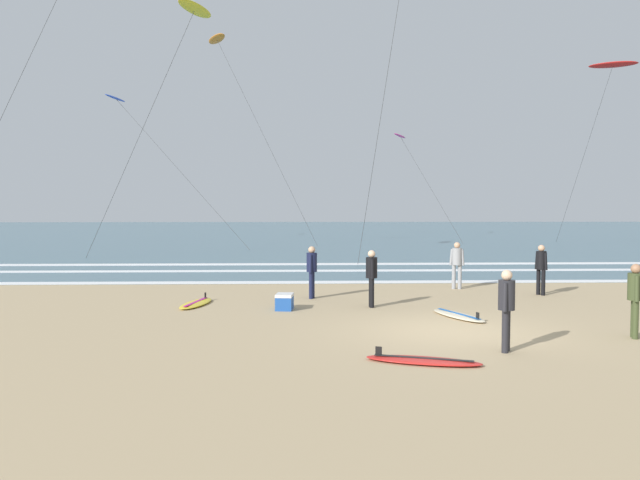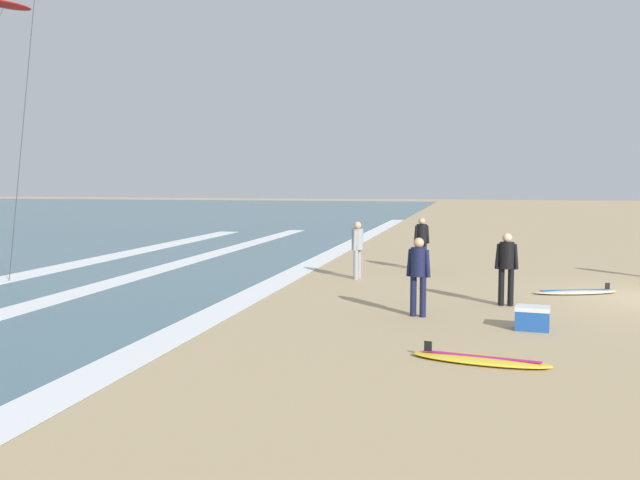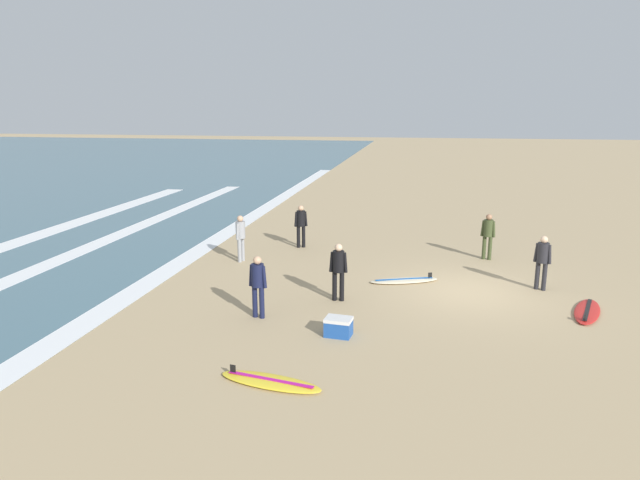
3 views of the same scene
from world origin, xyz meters
TOP-DOWN VIEW (x-y plane):
  - ground_plane at (0.00, 0.00)m, footprint 160.00×160.00m
  - ocean_surface at (0.00, 54.02)m, footprint 140.00×90.00m
  - wave_foam_shoreline at (1.83, 9.42)m, footprint 56.37×0.82m
  - wave_foam_mid_break at (0.22, 13.68)m, footprint 38.12×0.84m
  - wave_foam_outer_break at (-0.83, 16.89)m, footprint 36.49×1.05m
  - surfer_left_near at (4.20, 5.85)m, footprint 0.32×0.50m
  - surfer_foreground_main at (0.53, -2.04)m, footprint 0.32×0.49m
  - surfer_right_near at (-3.09, 5.35)m, footprint 0.32×0.51m
  - surfer_left_far at (1.90, 7.44)m, footprint 0.51×0.32m
  - surfer_mid_group at (3.70, -0.85)m, footprint 0.32×0.51m
  - surfer_background_far at (-1.46, 3.58)m, footprint 0.32×0.51m
  - surfboard_foreground_flat at (0.57, 1.86)m, footprint 1.28×2.18m
  - surfboard_left_pile at (-1.25, -2.89)m, footprint 2.18×1.23m
  - surfboard_near_water at (-6.43, 4.13)m, footprint 0.98×2.18m
  - kite_yellow_high_left at (-8.76, 19.27)m, footprint 7.23×3.48m
  - kite_red_mid_center at (18.45, 30.65)m, footprint 3.22×6.71m
  - kite_blue_far_left at (-17.44, 36.17)m, footprint 11.58×10.85m
  - kite_orange_far_right at (-9.61, 35.60)m, footprint 8.56×6.25m
  - kite_magenta_distant_high at (5.44, 42.49)m, footprint 4.44×10.24m
  - cooler_box at (-3.88, 3.20)m, footprint 0.52×0.66m

SIDE VIEW (x-z plane):
  - ground_plane at x=0.00m, z-range 0.00..0.00m
  - ocean_surface at x=0.00m, z-range 0.00..0.01m
  - wave_foam_shoreline at x=1.83m, z-range 0.01..0.02m
  - wave_foam_mid_break at x=0.22m, z-range 0.01..0.02m
  - wave_foam_outer_break at x=-0.83m, z-range 0.01..0.02m
  - surfboard_foreground_flat at x=0.57m, z-range -0.08..0.17m
  - surfboard_left_pile at x=-1.25m, z-range -0.08..0.17m
  - surfboard_near_water at x=-6.43m, z-range -0.08..0.17m
  - cooler_box at x=-3.88m, z-range 0.00..0.44m
  - surfer_left_near at x=4.20m, z-range 0.16..1.76m
  - surfer_foreground_main at x=0.53m, z-range 0.16..1.76m
  - surfer_right_near at x=-3.09m, z-range 0.16..1.76m
  - surfer_left_far at x=1.90m, z-range 0.16..1.76m
  - surfer_mid_group at x=3.70m, z-range 0.16..1.76m
  - surfer_background_far at x=-1.46m, z-range 0.16..1.76m
  - kite_magenta_distant_high at x=5.44m, z-range 4.32..13.52m
  - kite_blue_far_left at x=-17.44m, z-range 5.34..16.66m
  - kite_red_mid_center at x=18.45m, z-range 6.14..19.03m
  - kite_yellow_high_left at x=-8.76m, z-range 6.22..19.27m
  - kite_orange_far_right at x=-9.61m, z-range 7.50..23.19m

